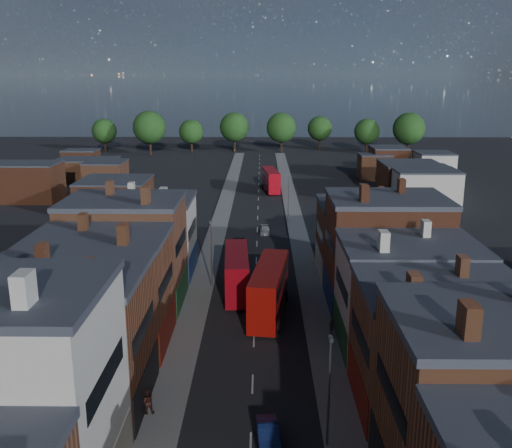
{
  "coord_description": "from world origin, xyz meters",
  "views": [
    {
      "loc": [
        0.72,
        -33.68,
        24.44
      ],
      "look_at": [
        0.0,
        35.1,
        6.45
      ],
      "focal_mm": 40.0,
      "sensor_mm": 36.0,
      "label": 1
    }
  ],
  "objects_px": {
    "bus_0": "(237,272)",
    "ped_1": "(147,401)",
    "car_1": "(268,435)",
    "car_2": "(240,242)",
    "bus_2": "(271,180)",
    "ped_3": "(332,327)",
    "car_3": "(265,230)",
    "bus_1": "(269,289)"
  },
  "relations": [
    {
      "from": "bus_0",
      "to": "ped_3",
      "type": "distance_m",
      "value": 14.88
    },
    {
      "from": "bus_2",
      "to": "bus_0",
      "type": "bearing_deg",
      "value": -102.25
    },
    {
      "from": "car_3",
      "to": "car_1",
      "type": "bearing_deg",
      "value": -90.67
    },
    {
      "from": "bus_0",
      "to": "car_3",
      "type": "bearing_deg",
      "value": 79.59
    },
    {
      "from": "car_2",
      "to": "bus_1",
      "type": "bearing_deg",
      "value": -82.7
    },
    {
      "from": "bus_1",
      "to": "ped_1",
      "type": "height_order",
      "value": "bus_1"
    },
    {
      "from": "bus_2",
      "to": "car_1",
      "type": "distance_m",
      "value": 87.52
    },
    {
      "from": "bus_2",
      "to": "ped_3",
      "type": "xyz_separation_m",
      "value": [
        4.86,
        -71.0,
        -1.55
      ]
    },
    {
      "from": "bus_2",
      "to": "car_3",
      "type": "distance_m",
      "value": 34.04
    },
    {
      "from": "car_2",
      "to": "ped_1",
      "type": "relative_size",
      "value": 2.04
    },
    {
      "from": "bus_2",
      "to": "ped_1",
      "type": "distance_m",
      "value": 84.74
    },
    {
      "from": "car_3",
      "to": "ped_3",
      "type": "relative_size",
      "value": 2.06
    },
    {
      "from": "car_3",
      "to": "ped_1",
      "type": "bearing_deg",
      "value": -100.74
    },
    {
      "from": "ped_3",
      "to": "bus_2",
      "type": "bearing_deg",
      "value": -19.45
    },
    {
      "from": "bus_0",
      "to": "bus_1",
      "type": "bearing_deg",
      "value": -61.42
    },
    {
      "from": "bus_0",
      "to": "ped_1",
      "type": "distance_m",
      "value": 24.98
    },
    {
      "from": "car_1",
      "to": "car_3",
      "type": "height_order",
      "value": "car_1"
    },
    {
      "from": "bus_0",
      "to": "car_1",
      "type": "bearing_deg",
      "value": -86.16
    },
    {
      "from": "bus_1",
      "to": "car_1",
      "type": "distance_m",
      "value": 21.88
    },
    {
      "from": "car_1",
      "to": "ped_3",
      "type": "height_order",
      "value": "ped_3"
    },
    {
      "from": "ped_1",
      "to": "ped_3",
      "type": "bearing_deg",
      "value": -146.25
    },
    {
      "from": "car_1",
      "to": "car_2",
      "type": "distance_m",
      "value": 46.74
    },
    {
      "from": "ped_1",
      "to": "car_1",
      "type": "bearing_deg",
      "value": 152.12
    },
    {
      "from": "car_1",
      "to": "car_3",
      "type": "relative_size",
      "value": 1.12
    },
    {
      "from": "bus_0",
      "to": "bus_2",
      "type": "xyz_separation_m",
      "value": [
        4.77,
        59.79,
        -0.08
      ]
    },
    {
      "from": "bus_0",
      "to": "car_3",
      "type": "distance_m",
      "value": 26.14
    },
    {
      "from": "bus_0",
      "to": "bus_1",
      "type": "distance_m",
      "value": 6.98
    },
    {
      "from": "car_1",
      "to": "ped_3",
      "type": "xyz_separation_m",
      "value": [
        6.29,
        16.48,
        0.34
      ]
    },
    {
      "from": "bus_2",
      "to": "ped_1",
      "type": "bearing_deg",
      "value": -104.69
    },
    {
      "from": "bus_1",
      "to": "car_1",
      "type": "height_order",
      "value": "bus_1"
    },
    {
      "from": "car_2",
      "to": "ped_1",
      "type": "height_order",
      "value": "ped_1"
    },
    {
      "from": "bus_1",
      "to": "bus_2",
      "type": "bearing_deg",
      "value": 96.98
    },
    {
      "from": "car_3",
      "to": "bus_0",
      "type": "bearing_deg",
      "value": -98.04
    },
    {
      "from": "ped_1",
      "to": "ped_3",
      "type": "height_order",
      "value": "ped_1"
    },
    {
      "from": "bus_2",
      "to": "ped_1",
      "type": "relative_size",
      "value": 5.73
    },
    {
      "from": "bus_0",
      "to": "bus_2",
      "type": "bearing_deg",
      "value": 82.4
    },
    {
      "from": "ped_1",
      "to": "ped_3",
      "type": "distance_m",
      "value": 20.05
    },
    {
      "from": "ped_1",
      "to": "ped_3",
      "type": "relative_size",
      "value": 1.09
    },
    {
      "from": "car_2",
      "to": "ped_3",
      "type": "relative_size",
      "value": 2.21
    },
    {
      "from": "bus_1",
      "to": "ped_3",
      "type": "distance_m",
      "value": 8.19
    },
    {
      "from": "bus_0",
      "to": "ped_1",
      "type": "xyz_separation_m",
      "value": [
        -5.56,
        -24.31,
        -1.55
      ]
    },
    {
      "from": "bus_0",
      "to": "car_2",
      "type": "bearing_deg",
      "value": 88.15
    }
  ]
}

